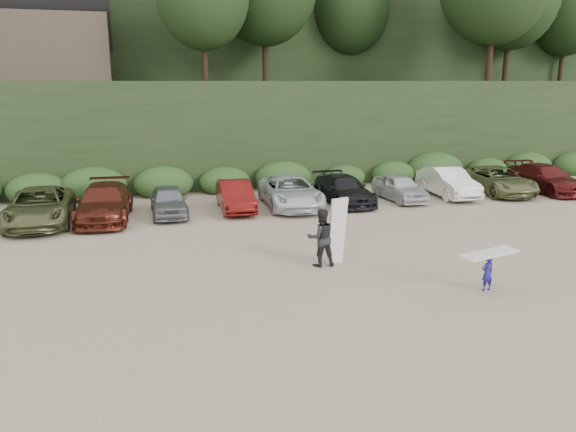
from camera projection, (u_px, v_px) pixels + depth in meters
name	position (u px, v px, depth m)	size (l,w,h in m)	color
ground	(370.00, 272.00, 18.08)	(120.00, 120.00, 0.00)	tan
hillside_backdrop	(203.00, 19.00, 48.98)	(90.00, 41.50, 28.00)	black
parked_cars	(275.00, 193.00, 27.03)	(34.02, 6.00, 1.57)	#BCBDC2
child_surfer	(488.00, 265.00, 16.35)	(2.03, 1.01, 1.17)	navy
adult_surfer	(322.00, 237.00, 18.54)	(1.40, 0.76, 2.29)	black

